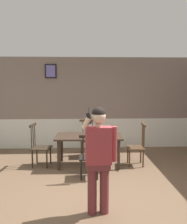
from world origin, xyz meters
TOP-DOWN VIEW (x-y plane):
  - ground_plane at (0.00, 0.00)m, footprint 7.43×7.43m
  - room_back_partition at (-0.00, 3.24)m, footprint 6.75×0.17m
  - dining_table at (-0.18, 1.51)m, footprint 1.60×0.88m
  - chair_near_window at (1.00, 1.48)m, footprint 0.43×0.43m
  - chair_by_doorway at (-1.35, 1.54)m, footprint 0.49×0.49m
  - chair_at_table_head at (-0.16, 2.32)m, footprint 0.49×0.49m
  - chair_opposite_corner at (-0.19, 0.70)m, footprint 0.42×0.42m
  - person_figure at (-0.08, -0.74)m, footprint 0.54×0.23m

SIDE VIEW (x-z plane):
  - ground_plane at x=0.00m, z-range 0.00..0.00m
  - chair_opposite_corner at x=-0.19m, z-range -0.02..0.93m
  - chair_near_window at x=1.00m, z-range -0.04..0.99m
  - chair_by_doorway at x=-1.35m, z-range -0.04..0.99m
  - chair_at_table_head at x=-0.16m, z-range -0.01..0.98m
  - dining_table at x=-0.18m, z-range 0.27..1.01m
  - person_figure at x=-0.08m, z-range 0.11..1.75m
  - room_back_partition at x=0.00m, z-range -0.05..2.73m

